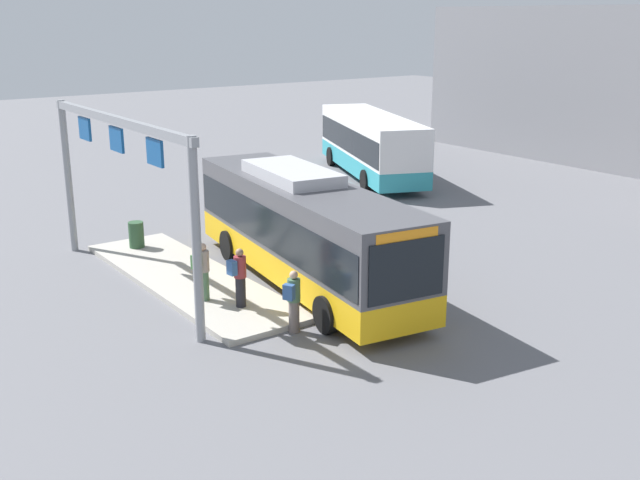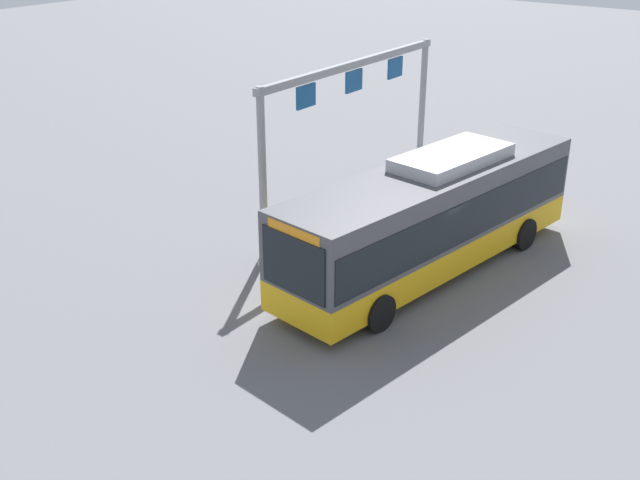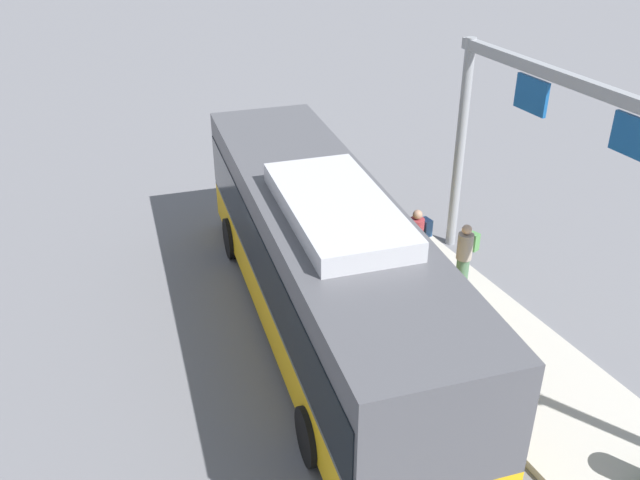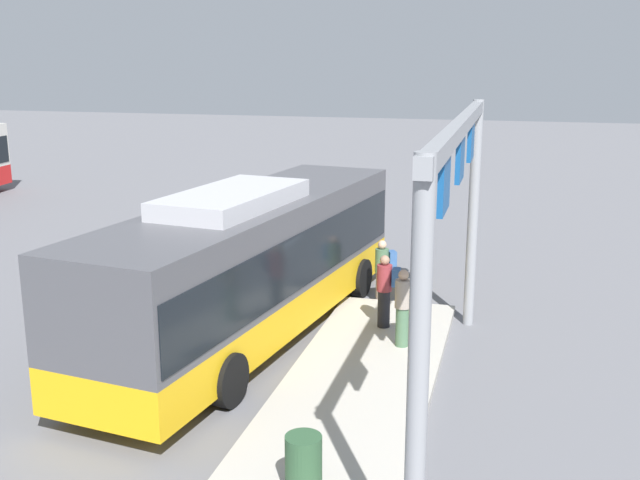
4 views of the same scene
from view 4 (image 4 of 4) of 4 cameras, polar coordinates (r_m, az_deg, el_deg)
The scene contains 8 objects.
ground_plane at distance 17.23m, azimuth -4.94°, elevation -7.21°, with size 120.00×120.00×0.00m, color slate.
platform_curb at distance 14.54m, azimuth 2.81°, elevation -10.93°, with size 10.00×2.80×0.16m, color #B2ADA3.
bus_main at distance 16.66m, azimuth -5.08°, elevation -1.39°, with size 11.17×4.04×3.46m.
person_boarding at distance 19.07m, azimuth 4.75°, elevation -2.30°, with size 0.52×0.60×1.67m.
person_waiting_near at distance 17.05m, azimuth 4.96°, elevation -3.70°, with size 0.36×0.54×1.67m.
person_waiting_mid at distance 15.99m, azimuth 6.35°, elevation -4.93°, with size 0.46×0.59×1.67m.
platform_sign_gantry at distance 12.67m, azimuth 10.35°, elevation 2.76°, with size 9.89×0.24×5.20m.
trash_bin at distance 10.96m, azimuth -1.25°, elevation -16.62°, with size 0.52×0.52×0.90m, color #2D5133.
Camera 4 is at (-15.13, -5.49, 6.15)m, focal length 42.55 mm.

